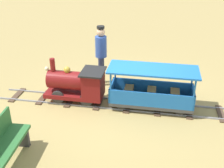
{
  "coord_description": "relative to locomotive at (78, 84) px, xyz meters",
  "views": [
    {
      "loc": [
        -5.69,
        -0.9,
        3.47
      ],
      "look_at": [
        0.0,
        0.12,
        0.55
      ],
      "focal_mm": 44.54,
      "sensor_mm": 36.0,
      "label": 1
    }
  ],
  "objects": [
    {
      "name": "ground_plane",
      "position": [
        0.0,
        -0.96,
        -0.48
      ],
      "size": [
        60.0,
        60.0,
        0.0
      ],
      "primitive_type": "plane",
      "color": "#A38C51"
    },
    {
      "name": "track",
      "position": [
        0.0,
        -0.86,
        -0.47
      ],
      "size": [
        0.71,
        5.7,
        0.04
      ],
      "color": "gray",
      "rests_on": "ground_plane"
    },
    {
      "name": "locomotive",
      "position": [
        0.0,
        0.0,
        0.0
      ],
      "size": [
        0.67,
        1.45,
        1.05
      ],
      "color": "maroon",
      "rests_on": "ground_plane"
    },
    {
      "name": "passenger_car",
      "position": [
        0.0,
        -1.76,
        -0.06
      ],
      "size": [
        0.77,
        2.0,
        0.97
      ],
      "color": "#3F3F3F",
      "rests_on": "ground_plane"
    },
    {
      "name": "conductor_person",
      "position": [
        1.06,
        -0.36,
        0.47
      ],
      "size": [
        0.3,
        0.3,
        1.62
      ],
      "color": "#282D47",
      "rests_on": "ground_plane"
    },
    {
      "name": "park_bench",
      "position": [
        -2.39,
        0.62,
        -0.07
      ],
      "size": [
        1.32,
        0.47,
        0.82
      ],
      "color": "#2D6B33",
      "rests_on": "ground_plane"
    }
  ]
}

